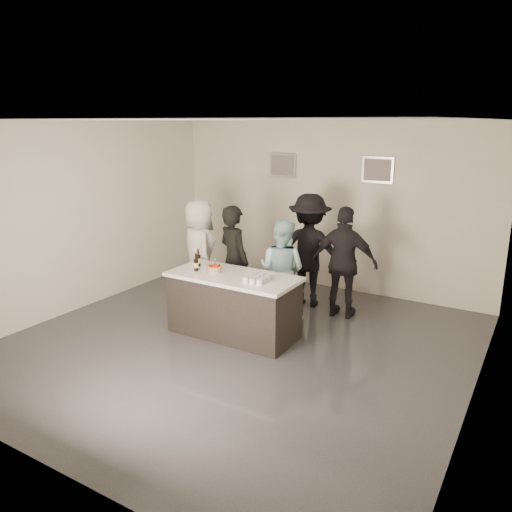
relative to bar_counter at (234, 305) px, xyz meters
name	(u,v)px	position (x,y,z in m)	size (l,w,h in m)	color
floor	(237,344)	(0.23, -0.26, -0.45)	(6.00, 6.00, 0.00)	#3D3D42
ceiling	(235,120)	(0.23, -0.26, 2.55)	(6.00, 6.00, 0.00)	white
wall_back	(327,206)	(0.23, 2.74, 1.05)	(6.00, 0.04, 3.00)	silver
wall_front	(34,311)	(0.23, -3.26, 1.05)	(6.00, 0.04, 3.00)	silver
wall_left	(80,217)	(-2.77, -0.26, 1.05)	(0.04, 6.00, 3.00)	silver
wall_right	(485,273)	(3.23, -0.26, 1.05)	(0.04, 6.00, 3.00)	silver
picture_left	(283,165)	(-0.67, 2.71, 1.75)	(0.54, 0.04, 0.44)	#B2B2B7
picture_right	(378,170)	(1.13, 2.71, 1.75)	(0.54, 0.04, 0.44)	#B2B2B7
bar_counter	(234,305)	(0.00, 0.00, 0.00)	(1.86, 0.86, 0.90)	white
cake	(215,270)	(-0.30, -0.03, 0.49)	(0.19, 0.19, 0.08)	orange
beer_bottle_a	(198,258)	(-0.69, 0.11, 0.58)	(0.07, 0.07, 0.26)	black
beer_bottle_b	(196,262)	(-0.57, -0.10, 0.58)	(0.07, 0.07, 0.26)	black
tumbler_cluster	(259,278)	(0.44, -0.04, 0.49)	(0.30, 0.40, 0.08)	#C46A12
candles	(205,276)	(-0.29, -0.27, 0.45)	(0.24, 0.08, 0.01)	pink
person_main_black	(234,260)	(-0.46, 0.72, 0.42)	(0.64, 0.42, 1.75)	black
person_main_blue	(282,270)	(0.29, 0.90, 0.33)	(0.76, 0.59, 1.57)	#AEDEE4
person_guest_left	(200,252)	(-1.24, 0.86, 0.43)	(0.86, 0.56, 1.76)	silver
person_guest_right	(344,263)	(1.08, 1.48, 0.43)	(1.03, 0.43, 1.75)	black
person_guest_back	(309,251)	(0.39, 1.67, 0.48)	(1.21, 0.69, 1.87)	black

